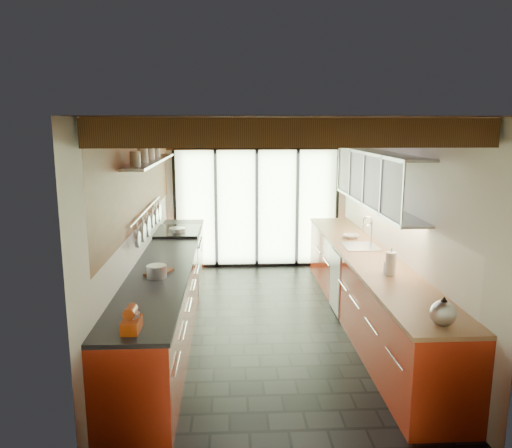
{
  "coord_description": "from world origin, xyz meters",
  "views": [
    {
      "loc": [
        -0.47,
        -6.04,
        2.55
      ],
      "look_at": [
        -0.13,
        0.4,
        1.25
      ],
      "focal_mm": 35.0,
      "sensor_mm": 36.0,
      "label": 1
    }
  ],
  "objects_px": {
    "bowl": "(351,236)",
    "paper_towel": "(391,264)",
    "kettle": "(443,312)",
    "stand_mixer": "(132,321)",
    "soap_bottle": "(388,265)"
  },
  "relations": [
    {
      "from": "paper_towel",
      "to": "soap_bottle",
      "type": "distance_m",
      "value": 0.09
    },
    {
      "from": "paper_towel",
      "to": "soap_bottle",
      "type": "height_order",
      "value": "paper_towel"
    },
    {
      "from": "stand_mixer",
      "to": "kettle",
      "type": "bearing_deg",
      "value": -0.13
    },
    {
      "from": "bowl",
      "to": "soap_bottle",
      "type": "bearing_deg",
      "value": -90.0
    },
    {
      "from": "kettle",
      "to": "stand_mixer",
      "type": "bearing_deg",
      "value": 179.87
    },
    {
      "from": "stand_mixer",
      "to": "soap_bottle",
      "type": "xyz_separation_m",
      "value": [
        2.54,
        1.44,
        0.01
      ]
    },
    {
      "from": "paper_towel",
      "to": "kettle",
      "type": "bearing_deg",
      "value": -90.0
    },
    {
      "from": "paper_towel",
      "to": "bowl",
      "type": "xyz_separation_m",
      "value": [
        0.0,
        1.8,
        -0.1
      ]
    },
    {
      "from": "kettle",
      "to": "bowl",
      "type": "distance_m",
      "value": 3.16
    },
    {
      "from": "kettle",
      "to": "paper_towel",
      "type": "distance_m",
      "value": 1.36
    },
    {
      "from": "soap_bottle",
      "to": "bowl",
      "type": "bearing_deg",
      "value": 90.0
    },
    {
      "from": "kettle",
      "to": "soap_bottle",
      "type": "xyz_separation_m",
      "value": [
        -0.0,
        1.45,
        -0.02
      ]
    },
    {
      "from": "stand_mixer",
      "to": "bowl",
      "type": "xyz_separation_m",
      "value": [
        2.54,
        3.16,
        -0.06
      ]
    },
    {
      "from": "kettle",
      "to": "soap_bottle",
      "type": "relative_size",
      "value": 1.47
    },
    {
      "from": "bowl",
      "to": "paper_towel",
      "type": "bearing_deg",
      "value": -90.0
    }
  ]
}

